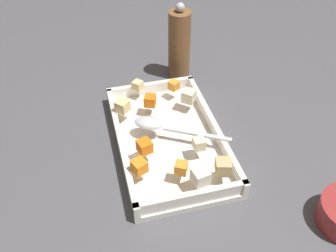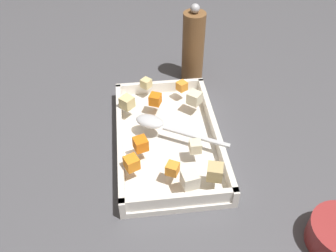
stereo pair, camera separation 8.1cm
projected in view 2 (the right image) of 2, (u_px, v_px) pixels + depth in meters
ground_plane at (165, 145)px, 0.84m from camera, size 4.00×4.00×0.00m
baking_dish at (168, 140)px, 0.84m from camera, size 0.38×0.23×0.04m
carrot_chunk_near_spoon at (155, 99)px, 0.87m from camera, size 0.03×0.03×0.03m
carrot_chunk_center at (132, 163)px, 0.72m from camera, size 0.03×0.03×0.03m
carrot_chunk_corner_se at (172, 169)px, 0.71m from camera, size 0.03×0.03×0.02m
carrot_chunk_corner_ne at (182, 86)px, 0.92m from camera, size 0.03×0.03×0.02m
carrot_chunk_under_handle at (141, 144)px, 0.76m from camera, size 0.03×0.03×0.03m
potato_chunk_back_center at (215, 172)px, 0.70m from camera, size 0.04×0.04×0.03m
potato_chunk_far_left at (146, 83)px, 0.93m from camera, size 0.03×0.03×0.02m
potato_chunk_heap_top at (195, 146)px, 0.76m from camera, size 0.02×0.02×0.02m
potato_chunk_corner_sw at (127, 102)px, 0.86m from camera, size 0.04×0.04×0.03m
potato_chunk_far_right at (194, 98)px, 0.87m from camera, size 0.04×0.04×0.03m
parsnip_chunk_heap_side at (190, 179)px, 0.69m from camera, size 0.04×0.04×0.03m
serving_spoon at (155, 123)px, 0.82m from camera, size 0.13×0.20×0.02m
pepper_mill at (193, 46)px, 0.98m from camera, size 0.06×0.06×0.22m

